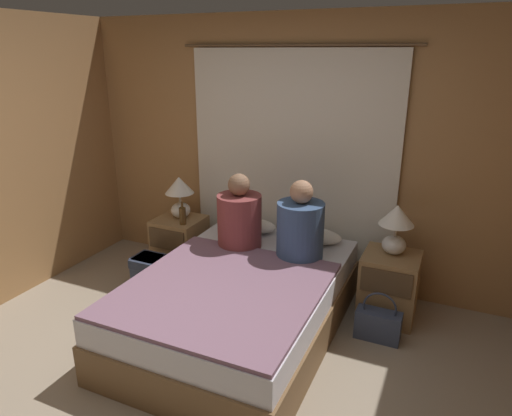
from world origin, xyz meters
The scene contains 16 objects.
ground_plane centered at (0.00, 0.00, 0.00)m, with size 16.00×16.00×0.00m, color gray.
wall_back centered at (0.00, 2.08, 1.25)m, with size 4.41×0.06×2.50m.
curtain_panel centered at (0.00, 2.02, 1.11)m, with size 2.20×0.03×2.23m.
bed centered at (0.00, 0.93, 0.26)m, with size 1.44×2.08×0.52m.
nightstand_left centered at (-1.05, 1.66, 0.29)m, with size 0.46×0.45×0.57m.
nightstand_right centered at (1.05, 1.66, 0.29)m, with size 0.46×0.45×0.57m.
lamp_left centered at (-1.05, 1.70, 0.83)m, with size 0.29×0.29×0.42m.
lamp_right centered at (1.05, 1.70, 0.83)m, with size 0.29×0.29×0.42m.
pillow_left centered at (-0.32, 1.79, 0.58)m, with size 0.54×0.29×0.12m.
pillow_right centered at (0.32, 1.79, 0.58)m, with size 0.54×0.29×0.12m.
blanket_on_bed centered at (0.00, 0.65, 0.53)m, with size 1.38×1.46×0.03m.
person_left_in_bed centered at (-0.24, 1.42, 0.78)m, with size 0.39×0.39×0.67m.
person_right_in_bed centered at (0.32, 1.42, 0.79)m, with size 0.39×0.39×0.67m.
beer_bottle_on_left_stand centered at (-0.92, 1.55, 0.66)m, with size 0.07×0.07×0.23m.
backpack_on_floor centered at (-1.07, 1.19, 0.19)m, with size 0.33×0.27×0.34m.
handbag_on_floor centered at (1.04, 1.29, 0.13)m, with size 0.35×0.15×0.41m.
Camera 1 is at (1.43, -1.92, 2.18)m, focal length 32.00 mm.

